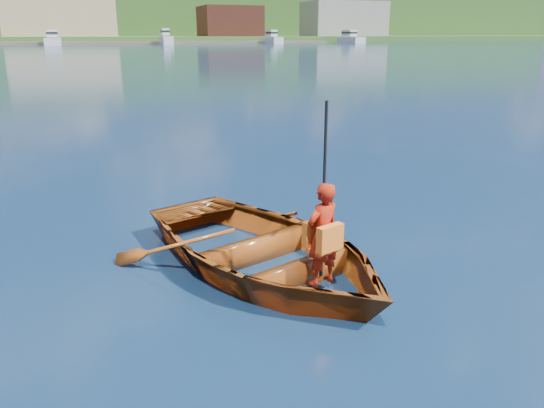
# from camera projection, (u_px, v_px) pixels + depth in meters

# --- Properties ---
(ground) EXTENTS (600.00, 600.00, 0.00)m
(ground) POSITION_uv_depth(u_px,v_px,m) (228.00, 264.00, 6.94)
(ground) COLOR #162A41
(ground) RESTS_ON ground
(rowboat) EXTENTS (4.09, 4.81, 0.84)m
(rowboat) POSITION_uv_depth(u_px,v_px,m) (263.00, 249.00, 6.70)
(rowboat) COLOR #6E2E0B
(rowboat) RESTS_ON ground
(child_paddler) EXTENTS (0.51, 0.43, 2.08)m
(child_paddler) POSITION_uv_depth(u_px,v_px,m) (323.00, 234.00, 5.99)
(child_paddler) COLOR #9D1B0A
(child_paddler) RESTS_ON ground
(shoreline) EXTENTS (400.00, 140.00, 22.00)m
(shoreline) POSITION_uv_depth(u_px,v_px,m) (77.00, 14.00, 215.97)
(shoreline) COLOR #344C21
(shoreline) RESTS_ON ground
(dock) EXTENTS (160.02, 5.13, 0.80)m
(dock) POSITION_uv_depth(u_px,v_px,m) (40.00, 43.00, 136.27)
(dock) COLOR brown
(dock) RESTS_ON ground
(waterfront_buildings) EXTENTS (202.00, 16.00, 14.00)m
(waterfront_buildings) POSITION_uv_depth(u_px,v_px,m) (50.00, 15.00, 150.08)
(waterfront_buildings) COLOR brown
(waterfront_buildings) RESTS_ON ground
(marina_yachts) EXTENTS (142.73, 13.30, 4.41)m
(marina_yachts) POSITION_uv_depth(u_px,v_px,m) (118.00, 39.00, 137.91)
(marina_yachts) COLOR silver
(marina_yachts) RESTS_ON ground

